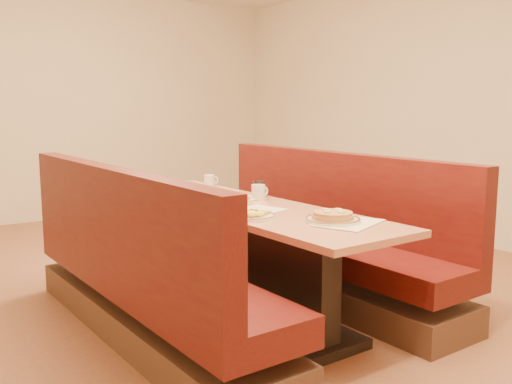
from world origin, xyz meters
TOP-DOWN VIEW (x-y plane):
  - ground at (0.00, 0.00)m, footprint 8.00×8.00m
  - room_envelope at (0.00, 0.00)m, footprint 6.04×8.04m
  - diner_table at (0.00, 0.00)m, footprint 0.70×2.50m
  - booth_left at (-0.73, 0.00)m, footprint 0.55×2.50m
  - booth_right at (0.73, 0.00)m, footprint 0.55×2.50m
  - placemat_near_left at (-0.09, -0.28)m, footprint 0.41×0.35m
  - placemat_near_right at (0.12, -0.87)m, footprint 0.46×0.40m
  - placemat_far_left at (-0.12, 0.23)m, footprint 0.42×0.34m
  - placemat_far_right at (0.05, 0.19)m, footprint 0.40×0.30m
  - pancake_plate at (0.07, -0.79)m, footprint 0.31×0.31m
  - eggs_plate at (-0.22, -0.44)m, footprint 0.27×0.27m
  - extra_plate_mid at (0.02, 0.14)m, footprint 0.25×0.25m
  - extra_plate_far at (-0.11, 1.10)m, footprint 0.19×0.19m
  - coffee_mug_a at (0.21, 0.09)m, footprint 0.14×0.10m
  - coffee_mug_b at (-0.28, -0.19)m, footprint 0.12×0.08m
  - coffee_mug_c at (0.28, 0.86)m, footprint 0.11×0.08m
  - coffee_mug_d at (-0.28, 0.74)m, footprint 0.11×0.08m
  - soda_tumbler_near at (-0.24, -0.12)m, footprint 0.07×0.07m
  - soda_tumbler_mid at (0.28, 0.18)m, footprint 0.08×0.08m

SIDE VIEW (x-z plane):
  - ground at x=0.00m, z-range 0.00..0.00m
  - booth_left at x=-0.73m, z-range -0.16..0.89m
  - booth_right at x=0.73m, z-range -0.16..0.89m
  - diner_table at x=0.00m, z-range 0.00..0.75m
  - placemat_near_left at x=-0.09m, z-range 0.75..0.76m
  - placemat_near_right at x=0.12m, z-range 0.75..0.76m
  - placemat_far_left at x=-0.12m, z-range 0.75..0.76m
  - placemat_far_right at x=0.05m, z-range 0.75..0.76m
  - extra_plate_far at x=-0.11m, z-range 0.74..0.78m
  - eggs_plate at x=-0.22m, z-range 0.74..0.79m
  - extra_plate_mid at x=0.02m, z-range 0.74..0.79m
  - pancake_plate at x=0.07m, z-range 0.74..0.81m
  - coffee_mug_d at x=-0.28m, z-range 0.75..0.84m
  - coffee_mug_b at x=-0.28m, z-range 0.75..0.84m
  - coffee_mug_c at x=0.28m, z-range 0.75..0.84m
  - soda_tumbler_near at x=-0.24m, z-range 0.75..0.84m
  - coffee_mug_a at x=0.21m, z-range 0.75..0.85m
  - soda_tumbler_mid at x=0.28m, z-range 0.75..0.87m
  - room_envelope at x=0.00m, z-range 0.52..3.34m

